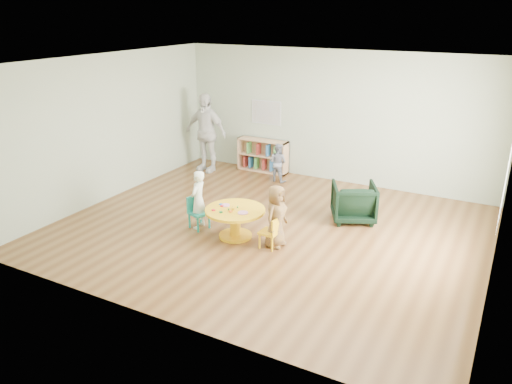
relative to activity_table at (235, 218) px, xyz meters
The scene contains 11 objects.
room 1.68m from the activity_table, 56.35° to the left, with size 7.10×7.00×2.80m.
activity_table is the anchor object (origin of this frame).
kid_chair_left 0.77m from the activity_table, behind, with size 0.38×0.38×0.56m.
kid_chair_right 0.72m from the activity_table, ahead, with size 0.29×0.29×0.52m.
bookshelf 3.63m from the activity_table, 110.32° to the left, with size 1.20×0.30×0.75m.
alphabet_poster 3.88m from the activity_table, 109.46° to the left, with size 0.74×0.01×0.54m.
armchair 2.20m from the activity_table, 46.95° to the left, with size 0.73×0.76×0.69m, color black.
child_left 0.77m from the activity_table, behind, with size 0.37×0.25×1.02m, color white.
child_right 0.75m from the activity_table, ahead, with size 0.50×0.32×1.02m, color orange.
toddler 2.96m from the activity_table, 102.23° to the left, with size 0.41×0.32×0.85m, color #192240.
adult_caretaker 3.75m from the activity_table, 130.89° to the left, with size 1.06×0.44×1.81m, color silver.
Camera 1 is at (3.52, -7.02, 3.59)m, focal length 35.00 mm.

